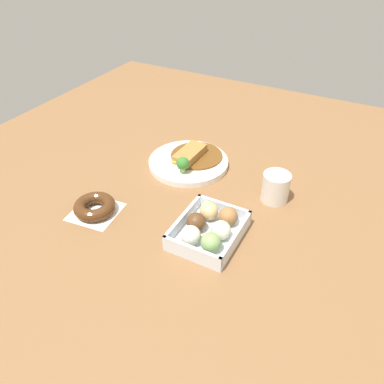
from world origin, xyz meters
The scene contains 5 objects.
ground_plane centered at (0.00, 0.00, 0.00)m, with size 1.60×1.60×0.00m, color brown.
curry_plate centered at (0.07, 0.06, 0.02)m, with size 0.24×0.24×0.07m.
donut_box centered at (-0.18, -0.13, 0.03)m, with size 0.18×0.15×0.06m.
chocolate_ring_donut centered at (-0.24, 0.17, 0.02)m, with size 0.13×0.13×0.03m.
coffee_mug centered at (0.03, -0.22, 0.04)m, with size 0.07×0.07×0.08m, color silver.
Camera 1 is at (-0.78, -0.41, 0.63)m, focal length 35.15 mm.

